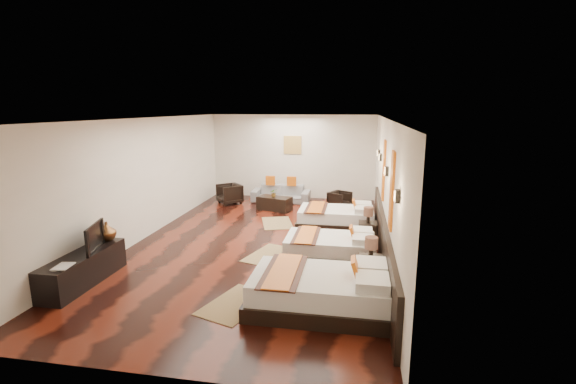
% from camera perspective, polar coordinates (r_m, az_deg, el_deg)
% --- Properties ---
extents(floor, '(5.50, 9.50, 0.01)m').
position_cam_1_polar(floor, '(9.27, -4.11, -7.14)').
color(floor, black).
rests_on(floor, ground).
extents(ceiling, '(5.50, 9.50, 0.01)m').
position_cam_1_polar(ceiling, '(8.76, -4.39, 10.43)').
color(ceiling, white).
rests_on(ceiling, floor).
extents(back_wall, '(5.50, 0.01, 2.80)m').
position_cam_1_polar(back_wall, '(13.52, 0.66, 5.06)').
color(back_wall, silver).
rests_on(back_wall, floor).
extents(left_wall, '(0.01, 9.50, 2.80)m').
position_cam_1_polar(left_wall, '(9.94, -19.82, 1.82)').
color(left_wall, silver).
rests_on(left_wall, floor).
extents(right_wall, '(0.01, 9.50, 2.80)m').
position_cam_1_polar(right_wall, '(8.67, 13.67, 0.78)').
color(right_wall, silver).
rests_on(right_wall, floor).
extents(headboard_panel, '(0.08, 6.60, 0.90)m').
position_cam_1_polar(headboard_panel, '(8.14, 13.40, -6.87)').
color(headboard_panel, black).
rests_on(headboard_panel, floor).
extents(bed_near, '(2.20, 1.38, 0.84)m').
position_cam_1_polar(bed_near, '(6.32, 4.93, -13.85)').
color(bed_near, black).
rests_on(bed_near, floor).
extents(bed_mid, '(1.87, 1.17, 0.71)m').
position_cam_1_polar(bed_mid, '(8.26, 6.19, -7.83)').
color(bed_mid, black).
rests_on(bed_mid, floor).
extents(bed_far, '(1.97, 1.24, 0.75)m').
position_cam_1_polar(bed_far, '(10.38, 7.02, -3.61)').
color(bed_far, black).
rests_on(bed_far, floor).
extents(nightstand_a, '(0.43, 0.43, 0.84)m').
position_cam_1_polar(nightstand_a, '(7.27, 11.66, -10.41)').
color(nightstand_a, black).
rests_on(nightstand_a, floor).
extents(nightstand_b, '(0.42, 0.42, 0.82)m').
position_cam_1_polar(nightstand_b, '(9.36, 11.30, -5.31)').
color(nightstand_b, black).
rests_on(nightstand_b, floor).
extents(jute_mat_near, '(1.10, 1.38, 0.01)m').
position_cam_1_polar(jute_mat_near, '(6.59, -7.46, -15.51)').
color(jute_mat_near, olive).
rests_on(jute_mat_near, floor).
extents(jute_mat_mid, '(1.08, 1.37, 0.01)m').
position_cam_1_polar(jute_mat_mid, '(8.47, -2.56, -8.96)').
color(jute_mat_mid, olive).
rests_on(jute_mat_mid, floor).
extents(jute_mat_far, '(1.07, 1.37, 0.01)m').
position_cam_1_polar(jute_mat_far, '(10.70, -1.57, -4.44)').
color(jute_mat_far, olive).
rests_on(jute_mat_far, floor).
extents(tv_console, '(0.50, 1.80, 0.55)m').
position_cam_1_polar(tv_console, '(7.96, -27.15, -9.70)').
color(tv_console, black).
rests_on(tv_console, floor).
extents(tv, '(0.34, 0.83, 0.48)m').
position_cam_1_polar(tv, '(7.91, -26.40, -5.80)').
color(tv, black).
rests_on(tv, tv_console).
extents(book, '(0.29, 0.36, 0.03)m').
position_cam_1_polar(book, '(7.41, -30.26, -9.19)').
color(book, black).
rests_on(book, tv_console).
extents(figurine, '(0.38, 0.38, 0.36)m').
position_cam_1_polar(figurine, '(8.37, -24.47, -5.11)').
color(figurine, brown).
rests_on(figurine, tv_console).
extents(sofa, '(1.88, 0.75, 0.55)m').
position_cam_1_polar(sofa, '(13.03, -1.00, -0.23)').
color(sofa, slate).
rests_on(sofa, floor).
extents(armchair_left, '(0.97, 0.97, 0.63)m').
position_cam_1_polar(armchair_left, '(12.92, -8.36, -0.27)').
color(armchair_left, black).
rests_on(armchair_left, floor).
extents(armchair_right, '(0.79, 0.79, 0.53)m').
position_cam_1_polar(armchair_right, '(12.25, 7.39, -1.15)').
color(armchair_right, black).
rests_on(armchair_right, floor).
extents(coffee_table, '(1.10, 0.77, 0.40)m').
position_cam_1_polar(coffee_table, '(12.04, -1.95, -1.62)').
color(coffee_table, black).
rests_on(coffee_table, floor).
extents(table_plant, '(0.27, 0.25, 0.25)m').
position_cam_1_polar(table_plant, '(11.96, -2.02, -0.11)').
color(table_plant, '#296321').
rests_on(table_plant, coffee_table).
extents(orange_panel_a, '(0.04, 0.40, 1.30)m').
position_cam_1_polar(orange_panel_a, '(6.75, 14.61, 0.19)').
color(orange_panel_a, '#D86014').
rests_on(orange_panel_a, right_wall).
extents(orange_panel_b, '(0.04, 0.40, 1.30)m').
position_cam_1_polar(orange_panel_b, '(8.91, 13.52, 3.05)').
color(orange_panel_b, '#D86014').
rests_on(orange_panel_b, right_wall).
extents(sconce_near, '(0.07, 0.12, 0.18)m').
position_cam_1_polar(sconce_near, '(5.65, 15.29, -0.57)').
color(sconce_near, black).
rests_on(sconce_near, right_wall).
extents(sconce_mid, '(0.07, 0.12, 0.18)m').
position_cam_1_polar(sconce_mid, '(7.80, 13.86, 2.91)').
color(sconce_mid, black).
rests_on(sconce_mid, right_wall).
extents(sconce_far, '(0.07, 0.12, 0.18)m').
position_cam_1_polar(sconce_far, '(9.98, 13.05, 4.87)').
color(sconce_far, black).
rests_on(sconce_far, right_wall).
extents(sconce_lounge, '(0.07, 0.12, 0.18)m').
position_cam_1_polar(sconce_lounge, '(10.87, 12.81, 5.45)').
color(sconce_lounge, black).
rests_on(sconce_lounge, right_wall).
extents(gold_artwork, '(0.60, 0.04, 0.60)m').
position_cam_1_polar(gold_artwork, '(13.45, 0.65, 6.74)').
color(gold_artwork, '#AD873F').
rests_on(gold_artwork, back_wall).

